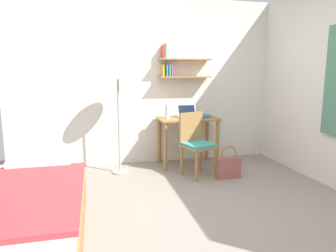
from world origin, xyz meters
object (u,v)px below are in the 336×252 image
object	(u,v)px
bed	(29,213)
desk_chair	(196,141)
handbag	(228,167)
desk	(188,128)
standing_lamp	(118,76)
laptop	(187,114)
book_stack	(204,116)
water_bottle	(167,112)

from	to	relation	value
bed	desk_chair	bearing A→B (deg)	33.31
handbag	desk	bearing A→B (deg)	116.03
standing_lamp	laptop	distance (m)	1.24
standing_lamp	book_stack	bearing A→B (deg)	5.51
bed	desk	world-z (taller)	desk
desk_chair	laptop	bearing A→B (deg)	86.92
book_stack	handbag	size ratio (longest dim) A/B	0.52
desk	standing_lamp	distance (m)	1.35
water_bottle	book_stack	distance (m)	0.60
laptop	handbag	distance (m)	1.07
desk_chair	book_stack	size ratio (longest dim) A/B	3.78
desk_chair	laptop	size ratio (longest dim) A/B	2.95
desk_chair	water_bottle	bearing A→B (deg)	122.47
desk_chair	handbag	bearing A→B (deg)	-33.09
standing_lamp	desk	bearing A→B (deg)	7.75
bed	standing_lamp	size ratio (longest dim) A/B	1.17
water_bottle	handbag	distance (m)	1.23
desk_chair	standing_lamp	xyz separation A→B (m)	(-1.05, 0.34, 0.91)
desk	laptop	bearing A→B (deg)	88.42
bed	desk	distance (m)	2.71
water_bottle	book_stack	xyz separation A→B (m)	(0.59, -0.00, -0.08)
desk_chair	standing_lamp	size ratio (longest dim) A/B	0.56
bed	laptop	bearing A→B (deg)	42.20
handbag	laptop	bearing A→B (deg)	115.10
standing_lamp	book_stack	distance (m)	1.48
laptop	water_bottle	xyz separation A→B (m)	(-0.33, -0.04, 0.05)
book_stack	standing_lamp	bearing A→B (deg)	-174.49
laptop	book_stack	xyz separation A→B (m)	(0.26, -0.05, -0.03)
bed	water_bottle	xyz separation A→B (m)	(1.67, 1.77, 0.62)
standing_lamp	laptop	size ratio (longest dim) A/B	5.26
handbag	book_stack	bearing A→B (deg)	97.97
book_stack	desk	bearing A→B (deg)	176.19
desk	laptop	size ratio (longest dim) A/B	3.06
handbag	water_bottle	bearing A→B (deg)	133.50
bed	standing_lamp	xyz separation A→B (m)	(0.93, 1.64, 1.16)
standing_lamp	book_stack	xyz separation A→B (m)	(1.34, 0.13, -0.62)
desk_chair	handbag	world-z (taller)	desk_chair
desk_chair	standing_lamp	world-z (taller)	standing_lamp
water_bottle	handbag	xyz separation A→B (m)	(0.69, -0.73, -0.70)
desk	desk_chair	size ratio (longest dim) A/B	1.04
desk	standing_lamp	xyz separation A→B (m)	(-1.08, -0.15, 0.80)
water_bottle	book_stack	world-z (taller)	water_bottle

